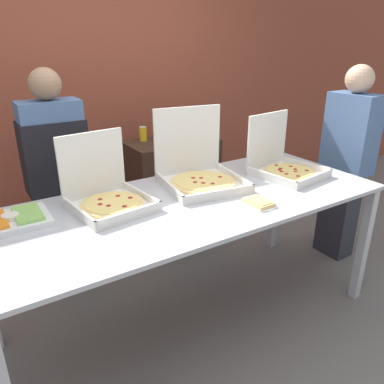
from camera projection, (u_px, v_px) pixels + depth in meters
ground_plane at (192, 319)px, 2.62m from camera, size 16.00×16.00×0.00m
brick_wall_behind at (92, 89)px, 3.42m from camera, size 10.00×0.06×2.80m
buffet_table at (192, 213)px, 2.31m from camera, size 2.46×1.00×0.91m
pizza_box_near_left at (199, 171)px, 2.51m from camera, size 0.56×0.58×0.49m
pizza_box_near_right at (284, 164)px, 2.69m from camera, size 0.48×0.49×0.42m
pizza_box_far_right at (107, 194)px, 2.16m from camera, size 0.46×0.47×0.41m
paper_plate_front_right at (259, 203)px, 2.21m from camera, size 0.21×0.21×0.03m
veggie_tray at (11, 220)px, 1.97m from camera, size 0.38×0.29×0.05m
sideboard_podium at (172, 193)px, 3.48m from camera, size 0.79×0.47×1.00m
soda_bottle at (170, 128)px, 3.17m from camera, size 0.09×0.09×0.29m
soda_can_silver at (176, 132)px, 3.33m from camera, size 0.07×0.07×0.12m
soda_can_colored at (143, 134)px, 3.25m from camera, size 0.07×0.07×0.12m
person_server_vest at (58, 175)px, 2.64m from camera, size 0.42×0.24×1.66m
person_guest_cap at (346, 162)px, 3.14m from camera, size 0.22×0.40×1.65m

